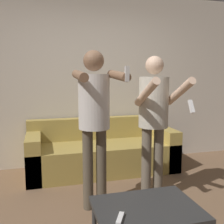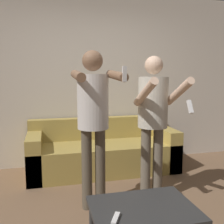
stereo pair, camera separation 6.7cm
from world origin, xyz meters
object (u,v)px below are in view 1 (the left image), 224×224
(couch, at_px, (102,153))
(remote_on_table, at_px, (120,218))
(person_standing_right, at_px, (154,113))
(coffee_table, at_px, (147,212))
(person_standing_left, at_px, (95,111))

(couch, relative_size, remote_on_table, 14.52)
(person_standing_right, distance_m, coffee_table, 1.14)
(couch, relative_size, coffee_table, 2.67)
(person_standing_right, height_order, remote_on_table, person_standing_right)
(couch, bearing_deg, remote_on_table, -99.54)
(person_standing_left, height_order, remote_on_table, person_standing_left)
(remote_on_table, bearing_deg, person_standing_left, 89.15)
(remote_on_table, bearing_deg, coffee_table, 26.22)
(couch, bearing_deg, coffee_table, -92.68)
(couch, height_order, coffee_table, couch)
(person_standing_right, bearing_deg, remote_on_table, -125.12)
(person_standing_left, bearing_deg, couch, 73.15)
(couch, distance_m, remote_on_table, 2.10)
(person_standing_left, bearing_deg, person_standing_right, 0.16)
(person_standing_right, height_order, coffee_table, person_standing_right)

